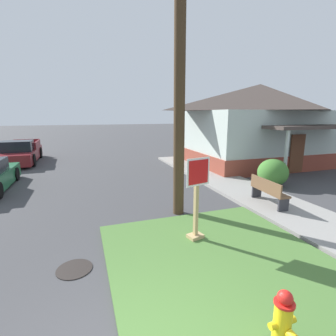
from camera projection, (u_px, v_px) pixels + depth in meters
grass_corner_patch at (228, 269)px, 4.92m from camera, size 4.55×5.39×0.08m
sidewalk_strip at (245, 191)px, 9.91m from camera, size 2.20×16.80×0.12m
fire_hydrant at (282, 323)px, 3.09m from camera, size 0.38×0.34×0.86m
stop_sign at (197, 202)px, 5.88m from camera, size 0.64×0.36×1.99m
manhole_cover at (74, 269)px, 4.96m from camera, size 0.70×0.70×0.02m
pickup_truck_maroon at (20, 153)px, 15.83m from camera, size 2.14×5.41×1.48m
street_bench at (268, 190)px, 8.19m from camera, size 0.52×1.58×0.85m
utility_pole at (180, 21)px, 6.66m from camera, size 1.32×0.33×10.76m
corner_house at (258, 123)px, 15.63m from camera, size 9.02×8.03×4.87m
shrub_near_porch at (273, 173)px, 10.68m from camera, size 1.27×1.27×1.19m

